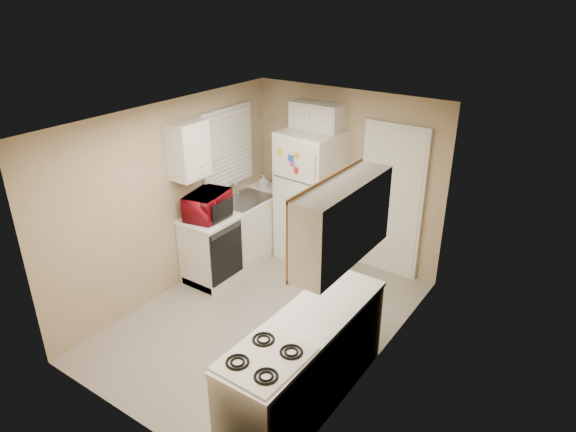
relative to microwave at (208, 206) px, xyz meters
The scene contains 19 objects.
floor 1.59m from the microwave, 17.24° to the right, with size 3.80×3.80×0.00m, color #B1A899.
ceiling 1.80m from the microwave, 17.24° to the right, with size 3.80×3.80×0.00m, color white.
wall_left 0.47m from the microwave, 127.09° to the right, with size 3.80×3.80×0.00m, color tan.
wall_right 2.56m from the microwave, ahead, with size 3.80×3.80×0.00m, color tan.
wall_back 1.92m from the microwave, 53.78° to the left, with size 2.80×2.80×0.00m, color tan.
wall_front 2.53m from the microwave, 63.27° to the right, with size 2.80×2.80×0.00m, color tan.
left_counter 0.81m from the microwave, 86.45° to the left, with size 0.60×1.80×0.90m, color silver.
dishwasher 0.65m from the microwave, ahead, with size 0.03×0.58×0.72m, color black.
sink 0.72m from the microwave, 87.21° to the left, with size 0.54×0.74×0.16m, color gray.
microwave is the anchor object (origin of this frame).
soap_bottle 1.20m from the microwave, 90.77° to the left, with size 0.09×0.09×0.20m, color white.
window_blinds 0.92m from the microwave, 107.94° to the left, with size 0.10×0.98×1.08m, color silver.
upper_cabinet_left 0.77m from the microwave, 131.33° to the right, with size 0.30×0.45×0.70m, color silver.
refrigerator 1.47m from the microwave, 58.73° to the left, with size 0.76×0.74×1.85m, color white.
cabinet_over_fridge 1.84m from the microwave, 62.30° to the left, with size 0.70×0.30×0.40m, color silver.
interior_door 2.37m from the microwave, 39.43° to the left, with size 0.86×0.06×2.08m, color white.
right_counter 2.58m from the microwave, 27.28° to the right, with size 0.60×2.00×0.90m, color silver.
stove 2.90m from the microwave, 38.38° to the right, with size 0.58×0.71×0.87m, color white.
upper_cabinet_right 2.64m from the microwave, 19.66° to the right, with size 0.30×1.20×0.70m, color silver.
Camera 1 is at (3.07, -3.97, 3.64)m, focal length 32.00 mm.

